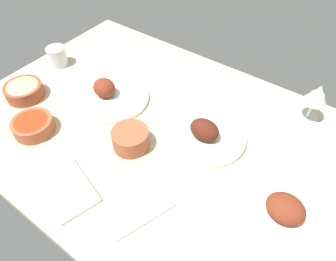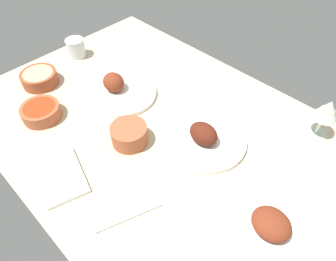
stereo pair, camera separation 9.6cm
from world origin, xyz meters
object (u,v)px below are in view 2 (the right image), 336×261
Objects in this scene: wine_glass at (327,111)px; folded_napkin at (61,176)px; fork_loose at (129,218)px; bowl_sauce at (41,112)px; water_tumbler at (76,48)px; plate_far_side at (267,235)px; plate_near_viewer at (204,137)px; plate_center_main at (120,90)px; bowl_cream at (129,134)px; bowl_potatoes at (39,78)px.

wine_glass is 0.79× the size of folded_napkin.
bowl_sauce is at bearing 106.12° from fork_loose.
folded_napkin is (48.98, -38.86, -3.25)cm from water_tumbler.
folded_napkin is at bearing -19.20° from bowl_sauce.
bowl_sauce is 0.73× the size of fork_loose.
fork_loose is (-21.05, -62.33, -9.53)cm from wine_glass.
fork_loose is (-28.17, -20.21, -1.52)cm from plate_far_side.
wine_glass is (70.90, 58.56, 7.39)cm from bowl_sauce.
wine_glass reaches higher than water_tumbler.
plate_near_viewer is 55.76cm from bowl_sauce.
plate_center_main reaches higher than plate_far_side.
plate_near_viewer is 3.49× the size of water_tumbler.
plate_near_viewer is at bearing -130.33° from wine_glass.
wine_glass is at bearing 47.54° from bowl_cream.
plate_center_main reaches higher than bowl_sauce.
bowl_sauce reaches higher than fork_loose.
bowl_potatoes is at bearing 151.90° from bowl_sauce.
bowl_cream is at bearing 69.01° from fork_loose.
wine_glass is at bearing 29.38° from bowl_potatoes.
plate_near_viewer reaches higher than fork_loose.
plate_near_viewer reaches higher than plate_far_side.
wine_glass is 1.82× the size of water_tumbler.
plate_far_side is at bearing -7.51° from water_tumbler.
bowl_sauce is (-29.95, -13.80, -0.87)cm from bowl_cream.
water_tumbler is (-100.80, 13.29, 1.93)cm from plate_far_side.
wine_glass is (87.90, 49.49, 7.22)cm from bowl_potatoes.
plate_center_main is 31.84cm from bowl_potatoes.
bowl_potatoes is 46.93cm from folded_napkin.
water_tumbler reaches higher than fork_loose.
plate_near_viewer is 1.92× the size of wine_glass.
bowl_cream is 1.49× the size of water_tumbler.
plate_far_side is at bearing 4.43° from bowl_potatoes.
folded_napkin is at bearing -117.67° from plate_near_viewer.
fork_loose is (49.86, -3.77, -2.14)cm from bowl_sauce.
plate_center_main is at bearing 69.62° from bowl_sauce.
folded_napkin is (43.21, -18.20, -2.10)cm from bowl_potatoes.
bowl_sauce is at bearing 160.80° from folded_napkin.
bowl_potatoes is 19.27cm from bowl_sauce.
bowl_potatoes is 1.74× the size of water_tumbler.
bowl_potatoes is 68.12cm from fork_loose.
bowl_sauce is (17.00, -9.08, -0.16)cm from bowl_potatoes.
water_tumbler reaches higher than bowl_sauce.
bowl_potatoes reaches higher than fork_loose.
bowl_sauce is 0.73× the size of folded_napkin.
water_tumbler is (-22.77, 29.73, 1.30)cm from bowl_sauce.
plate_far_side is 79.74cm from bowl_sauce.
water_tumbler is at bearing 141.57° from folded_napkin.
plate_far_side is 95.31cm from bowl_potatoes.
wine_glass is 66.48cm from fork_loose.
plate_near_viewer is 1.05× the size of plate_center_main.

